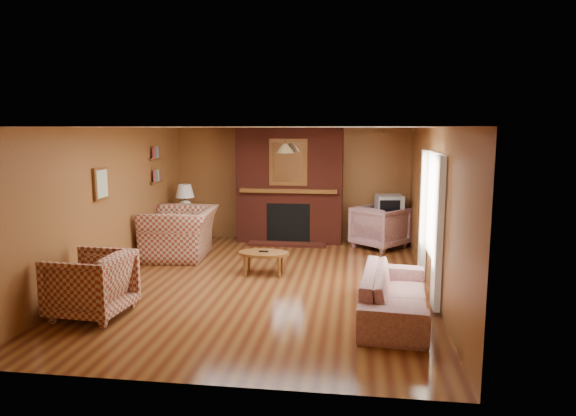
# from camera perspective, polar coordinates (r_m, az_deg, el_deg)

# --- Properties ---
(floor) EXTENTS (6.50, 6.50, 0.00)m
(floor) POSITION_cam_1_polar(r_m,az_deg,el_deg) (8.09, -2.60, -8.31)
(floor) COLOR #4E2310
(floor) RESTS_ON ground
(ceiling) EXTENTS (6.50, 6.50, 0.00)m
(ceiling) POSITION_cam_1_polar(r_m,az_deg,el_deg) (7.73, -2.72, 8.95)
(ceiling) COLOR silver
(ceiling) RESTS_ON wall_back
(wall_back) EXTENTS (6.50, 0.00, 6.50)m
(wall_back) POSITION_cam_1_polar(r_m,az_deg,el_deg) (11.01, 0.37, 2.67)
(wall_back) COLOR brown
(wall_back) RESTS_ON floor
(wall_front) EXTENTS (6.50, 0.00, 6.50)m
(wall_front) POSITION_cam_1_polar(r_m,az_deg,el_deg) (4.72, -9.76, -5.81)
(wall_front) COLOR brown
(wall_front) RESTS_ON floor
(wall_left) EXTENTS (0.00, 6.50, 6.50)m
(wall_left) POSITION_cam_1_polar(r_m,az_deg,el_deg) (8.62, -19.23, 0.45)
(wall_left) COLOR brown
(wall_left) RESTS_ON floor
(wall_right) EXTENTS (0.00, 6.50, 6.50)m
(wall_right) POSITION_cam_1_polar(r_m,az_deg,el_deg) (7.78, 15.78, -0.25)
(wall_right) COLOR brown
(wall_right) RESTS_ON floor
(fireplace) EXTENTS (2.20, 0.82, 2.40)m
(fireplace) POSITION_cam_1_polar(r_m,az_deg,el_deg) (10.75, 0.19, 2.42)
(fireplace) COLOR #511B11
(fireplace) RESTS_ON floor
(window_right) EXTENTS (0.10, 1.85, 2.00)m
(window_right) POSITION_cam_1_polar(r_m,az_deg,el_deg) (7.59, 15.61, -1.03)
(window_right) COLOR beige
(window_right) RESTS_ON wall_right
(bookshelf) EXTENTS (0.09, 0.55, 0.71)m
(bookshelf) POSITION_cam_1_polar(r_m,az_deg,el_deg) (10.27, -14.30, 4.56)
(bookshelf) COLOR brown
(bookshelf) RESTS_ON wall_left
(botanical_print) EXTENTS (0.05, 0.40, 0.50)m
(botanical_print) POSITION_cam_1_polar(r_m,az_deg,el_deg) (8.30, -20.08, 2.54)
(botanical_print) COLOR brown
(botanical_print) RESTS_ON wall_left
(pendant_light) EXTENTS (0.36, 0.36, 0.48)m
(pendant_light) POSITION_cam_1_polar(r_m,az_deg,el_deg) (10.01, -0.32, 6.64)
(pendant_light) COLOR black
(pendant_light) RESTS_ON ceiling
(plaid_loveseat) EXTENTS (1.35, 1.51, 0.91)m
(plaid_loveseat) POSITION_cam_1_polar(r_m,az_deg,el_deg) (9.78, -11.85, -2.71)
(plaid_loveseat) COLOR maroon
(plaid_loveseat) RESTS_ON floor
(plaid_armchair) EXTENTS (0.98, 0.95, 0.83)m
(plaid_armchair) POSITION_cam_1_polar(r_m,az_deg,el_deg) (7.08, -21.07, -7.91)
(plaid_armchair) COLOR maroon
(plaid_armchair) RESTS_ON floor
(floral_sofa) EXTENTS (0.98, 2.11, 0.60)m
(floral_sofa) POSITION_cam_1_polar(r_m,az_deg,el_deg) (6.76, 11.77, -9.31)
(floral_sofa) COLOR #B8A58E
(floral_sofa) RESTS_ON floor
(floral_armchair) EXTENTS (1.29, 1.29, 0.84)m
(floral_armchair) POSITION_cam_1_polar(r_m,az_deg,el_deg) (10.48, 10.20, -2.09)
(floral_armchair) COLOR #B8A58E
(floral_armchair) RESTS_ON floor
(coffee_table) EXTENTS (0.84, 0.52, 0.39)m
(coffee_table) POSITION_cam_1_polar(r_m,az_deg,el_deg) (8.48, -2.72, -5.22)
(coffee_table) COLOR brown
(coffee_table) RESTS_ON floor
(side_table) EXTENTS (0.51, 0.51, 0.62)m
(side_table) POSITION_cam_1_polar(r_m,az_deg,el_deg) (10.84, -11.27, -2.36)
(side_table) COLOR brown
(side_table) RESTS_ON floor
(table_lamp) EXTENTS (0.38, 0.38, 0.63)m
(table_lamp) POSITION_cam_1_polar(r_m,az_deg,el_deg) (10.74, -11.38, 1.11)
(table_lamp) COLOR silver
(table_lamp) RESTS_ON side_table
(tv_stand) EXTENTS (0.57, 0.53, 0.58)m
(tv_stand) POSITION_cam_1_polar(r_m,az_deg,el_deg) (10.63, 11.09, -2.68)
(tv_stand) COLOR black
(tv_stand) RESTS_ON floor
(crt_tv) EXTENTS (0.58, 0.57, 0.48)m
(crt_tv) POSITION_cam_1_polar(r_m,az_deg,el_deg) (10.54, 11.17, 0.13)
(crt_tv) COLOR #A9ABB1
(crt_tv) RESTS_ON tv_stand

